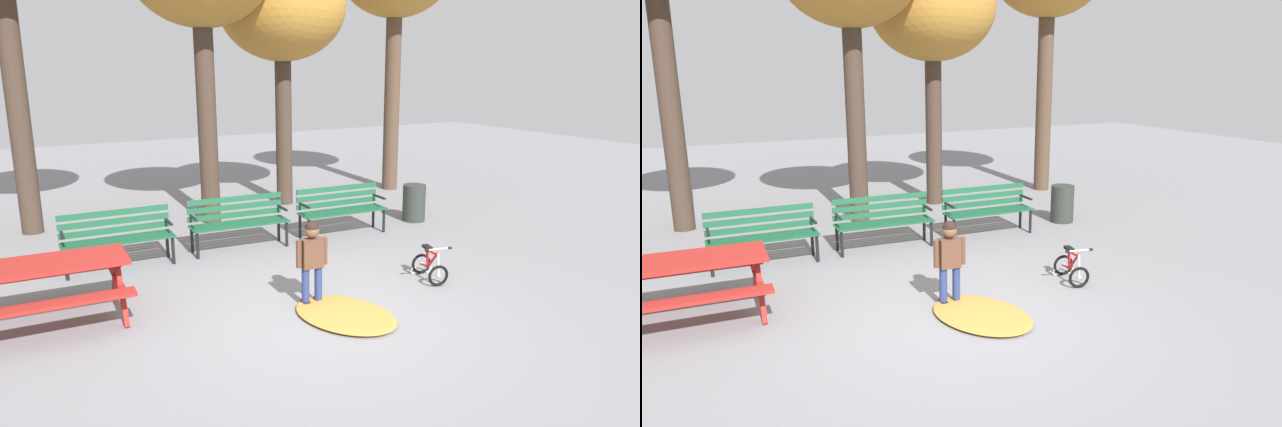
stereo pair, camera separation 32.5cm
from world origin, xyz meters
TOP-DOWN VIEW (x-y plane):
  - ground at (0.00, 0.00)m, footprint 36.00×36.00m
  - picnic_table at (-2.87, 1.39)m, footprint 1.84×1.40m
  - park_bench_far_left at (-1.78, 3.08)m, footprint 1.61×0.48m
  - park_bench_left at (0.12, 3.08)m, footprint 1.62×0.54m
  - park_bench_right at (2.02, 2.98)m, footprint 1.61×0.51m
  - child_standing at (0.07, 0.42)m, footprint 0.42×0.19m
  - kids_bicycle at (1.94, 0.41)m, footprint 0.46×0.61m
  - leaf_pile at (0.25, -0.10)m, footprint 1.33×1.61m
  - trash_bin at (3.74, 3.10)m, footprint 0.44×0.44m
  - tree_right at (2.18, 5.62)m, footprint 2.60×2.60m

SIDE VIEW (x-z plane):
  - ground at x=0.00m, z-range 0.00..0.00m
  - leaf_pile at x=0.25m, z-range 0.00..0.07m
  - kids_bicycle at x=1.94m, z-range -0.07..0.47m
  - trash_bin at x=3.74m, z-range 0.00..0.71m
  - park_bench_far_left at x=-1.78m, z-range 0.08..0.94m
  - park_bench_left at x=0.12m, z-range 0.08..0.94m
  - park_bench_right at x=2.02m, z-range 0.08..0.94m
  - picnic_table at x=-2.87m, z-range 0.20..0.99m
  - child_standing at x=0.07m, z-range 0.10..1.19m
  - tree_right at x=2.18m, z-range 1.44..6.63m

